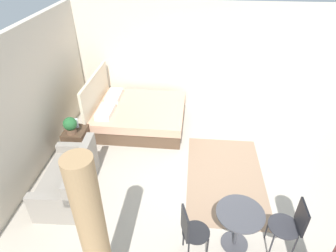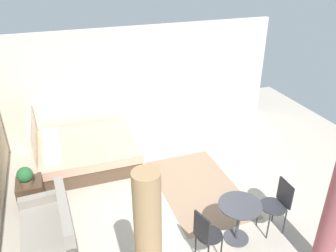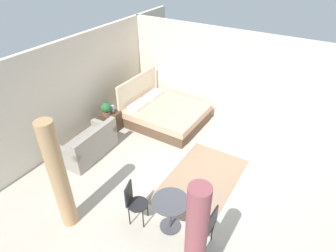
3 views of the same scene
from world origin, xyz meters
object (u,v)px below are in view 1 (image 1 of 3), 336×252
at_px(bed, 137,115).
at_px(cafe_chair_near_window, 292,224).
at_px(balcony_table, 238,223).
at_px(nightstand, 77,141).
at_px(vase, 76,123).
at_px(potted_plant, 70,125).
at_px(couch, 69,180).
at_px(cafe_chair_near_couch, 190,229).

distance_m(bed, cafe_chair_near_window, 4.06).
xyz_separation_m(bed, balcony_table, (-3.02, -1.99, 0.20)).
relative_size(nightstand, vase, 2.89).
height_order(bed, potted_plant, bed).
height_order(bed, couch, bed).
bearing_deg(bed, potted_plant, 138.00).
bearing_deg(nightstand, vase, -1.07).
relative_size(nightstand, cafe_chair_near_window, 0.59).
xyz_separation_m(bed, potted_plant, (-1.19, 1.08, 0.44)).
bearing_deg(nightstand, cafe_chair_near_couch, -131.76).
xyz_separation_m(bed, cafe_chair_near_couch, (-3.22, -1.33, 0.24)).
height_order(vase, cafe_chair_near_couch, cafe_chair_near_couch).
bearing_deg(bed, cafe_chair_near_window, -138.36).
height_order(bed, cafe_chair_near_couch, bed).
xyz_separation_m(couch, vase, (1.25, 0.27, 0.34)).
bearing_deg(nightstand, cafe_chair_near_window, -117.30).
relative_size(cafe_chair_near_window, cafe_chair_near_couch, 1.03).
bearing_deg(cafe_chair_near_couch, potted_plant, 49.82).
relative_size(vase, balcony_table, 0.27).
xyz_separation_m(balcony_table, cafe_chair_near_couch, (-0.20, 0.67, 0.05)).
xyz_separation_m(nightstand, cafe_chair_near_couch, (-2.13, -2.38, 0.26)).
height_order(bed, nightstand, bed).
relative_size(couch, potted_plant, 4.08).
xyz_separation_m(couch, potted_plant, (1.03, 0.29, 0.44)).
height_order(nightstand, vase, vase).
relative_size(couch, vase, 7.80).
distance_m(nightstand, cafe_chair_near_couch, 3.21).
relative_size(nightstand, balcony_table, 0.77).
bearing_deg(bed, cafe_chair_near_couch, -157.62).
height_order(couch, balcony_table, couch).
bearing_deg(vase, bed, -47.28).
height_order(couch, cafe_chair_near_window, cafe_chair_near_window).
relative_size(balcony_table, cafe_chair_near_window, 0.76).
bearing_deg(cafe_chair_near_couch, nightstand, 48.24).
height_order(nightstand, cafe_chair_near_window, cafe_chair_near_window).
bearing_deg(nightstand, bed, -44.02).
distance_m(vase, balcony_table, 3.67).
distance_m(bed, cafe_chair_near_couch, 3.49).
distance_m(nightstand, balcony_table, 3.61).
distance_m(balcony_table, cafe_chair_near_window, 0.71).
bearing_deg(potted_plant, couch, -164.10).
height_order(potted_plant, vase, potted_plant).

